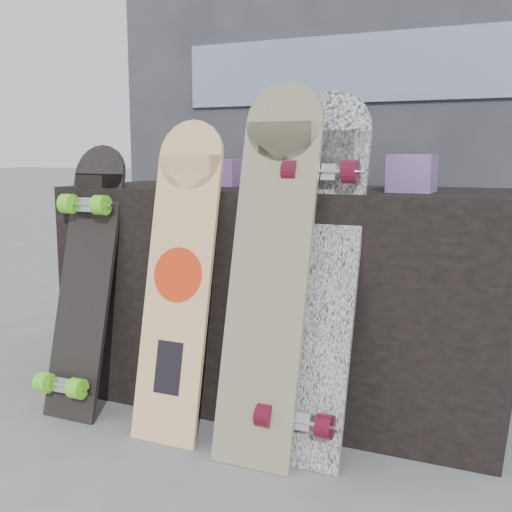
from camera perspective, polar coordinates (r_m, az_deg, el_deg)
The scene contains 10 objects.
ground at distance 2.09m, azimuth -2.98°, elevation -17.14°, with size 60.00×60.00×0.00m, color slate.
vendor_table at distance 2.39m, azimuth 2.50°, elevation -3.56°, with size 1.60×0.60×0.80m, color black.
booth at distance 3.14m, azimuth 8.57°, elevation 12.30°, with size 2.40×0.22×2.20m.
merch_box_purple at distance 2.47m, azimuth -3.40°, elevation 7.41°, with size 0.18×0.12×0.10m, color #6B3F81.
merch_box_small at distance 2.13m, azimuth 13.70°, elevation 7.16°, with size 0.14×0.14×0.12m, color #6B3F81.
merch_box_flat at distance 2.44m, azimuth 1.69°, elevation 6.94°, with size 0.22×0.10×0.06m, color #D1B78C.
longboard_geisha at distance 2.10m, azimuth -6.82°, elevation -1.27°, with size 0.24×0.25×1.03m.
longboard_celtic at distance 1.95m, azimuth 1.30°, elevation -0.20°, with size 0.25×0.31×1.15m.
longboard_cascadia at distance 1.96m, azimuth 5.37°, elevation -1.01°, with size 0.26×0.37×1.12m.
skateboard_dark at distance 2.36m, azimuth -15.02°, elevation -1.75°, with size 0.21×0.33×0.96m.
Camera 1 is at (0.87, -1.66, 0.92)m, focal length 45.00 mm.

